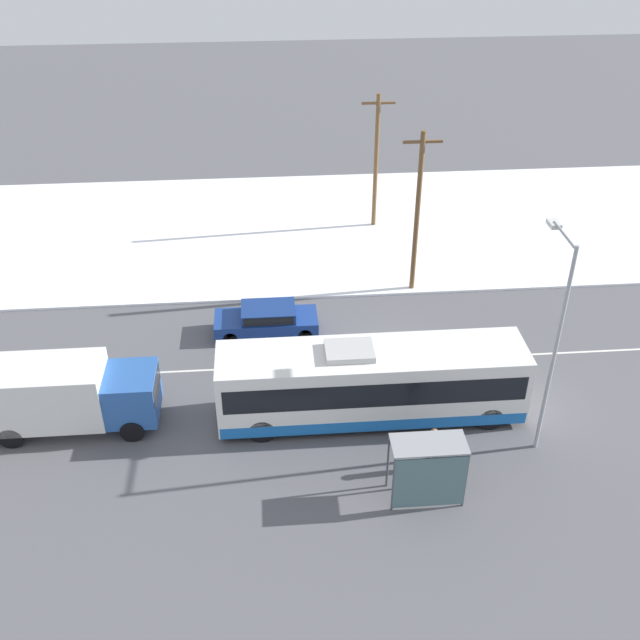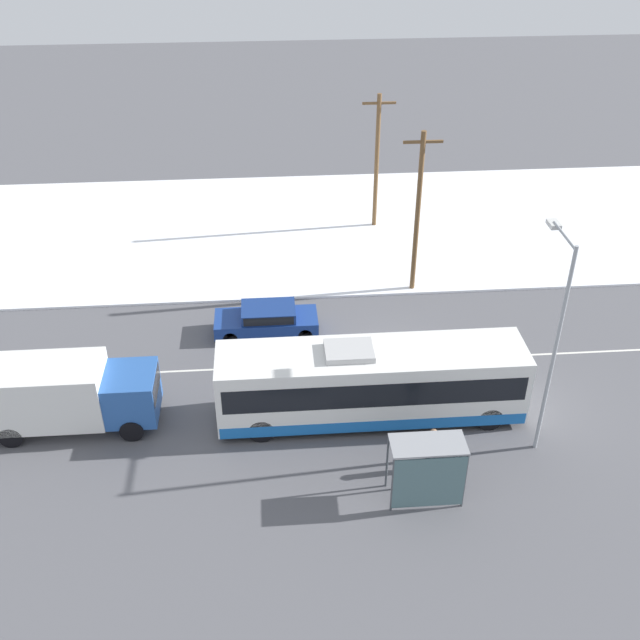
% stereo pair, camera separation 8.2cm
% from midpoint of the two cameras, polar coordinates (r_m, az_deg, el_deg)
% --- Properties ---
extents(ground_plane, '(120.00, 120.00, 0.00)m').
position_cam_midpoint_polar(ground_plane, '(32.47, 5.61, -3.15)').
color(ground_plane, '#56565B').
extents(snow_lot, '(80.00, 15.37, 0.12)m').
position_cam_midpoint_polar(snow_lot, '(43.57, 2.85, 7.12)').
color(snow_lot, white).
rests_on(snow_lot, ground_plane).
extents(lane_marking_center, '(60.00, 0.12, 0.00)m').
position_cam_midpoint_polar(lane_marking_center, '(32.46, 5.61, -3.15)').
color(lane_marking_center, silver).
rests_on(lane_marking_center, ground_plane).
extents(city_bus, '(11.65, 2.57, 3.24)m').
position_cam_midpoint_polar(city_bus, '(28.60, 3.99, -4.79)').
color(city_bus, white).
rests_on(city_bus, ground_plane).
extents(box_truck, '(6.85, 2.30, 2.81)m').
position_cam_midpoint_polar(box_truck, '(29.69, -19.13, -5.29)').
color(box_truck, silver).
rests_on(box_truck, ground_plane).
extents(sedan_car, '(4.63, 1.80, 1.36)m').
position_cam_midpoint_polar(sedan_car, '(33.80, -3.98, 0.11)').
color(sedan_car, navy).
rests_on(sedan_car, ground_plane).
extents(pedestrian_at_stop, '(0.65, 0.29, 1.81)m').
position_cam_midpoint_polar(pedestrian_at_stop, '(26.90, 8.66, -9.39)').
color(pedestrian_at_stop, '#23232D').
rests_on(pedestrian_at_stop, ground_plane).
extents(bus_shelter, '(2.50, 1.20, 2.40)m').
position_cam_midpoint_polar(bus_shelter, '(25.31, 8.35, -10.93)').
color(bus_shelter, gray).
rests_on(bus_shelter, ground_plane).
extents(streetlamp, '(0.36, 2.38, 8.37)m').
position_cam_midpoint_polar(streetlamp, '(26.52, 17.54, -0.34)').
color(streetlamp, '#9EA3A8').
rests_on(streetlamp, ground_plane).
extents(utility_pole_roadside, '(1.80, 0.24, 8.13)m').
position_cam_midpoint_polar(utility_pole_roadside, '(35.68, 7.52, 8.19)').
color(utility_pole_roadside, brown).
rests_on(utility_pole_roadside, ground_plane).
extents(utility_pole_snowlot, '(1.80, 0.24, 7.68)m').
position_cam_midpoint_polar(utility_pole_snowlot, '(42.21, 4.40, 12.05)').
color(utility_pole_snowlot, brown).
rests_on(utility_pole_snowlot, ground_plane).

